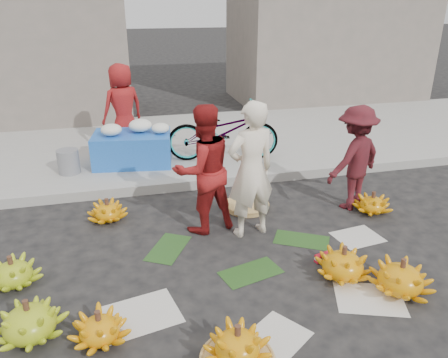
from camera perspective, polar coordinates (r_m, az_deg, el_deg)
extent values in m
plane|color=black|center=(4.98, 3.95, -10.66)|extent=(80.00, 80.00, 0.00)
cube|color=gray|center=(6.83, -1.61, -0.25)|extent=(40.00, 0.25, 0.15)
cube|color=gray|center=(8.77, -4.57, 4.85)|extent=(40.00, 4.00, 0.12)
cube|color=gray|center=(13.03, 13.58, 21.07)|extent=(5.00, 3.00, 5.00)
cylinder|color=#45281B|center=(4.17, -24.44, -14.92)|extent=(0.05, 0.05, 0.12)
cylinder|color=#45281B|center=(3.98, -16.14, -16.97)|extent=(0.05, 0.05, 0.12)
cylinder|color=#45281B|center=(3.56, 1.80, -19.36)|extent=(0.05, 0.05, 0.12)
cylinder|color=#45281B|center=(4.68, 22.37, -10.28)|extent=(0.05, 0.05, 0.12)
cylinder|color=#45281B|center=(4.72, 15.46, -9.12)|extent=(0.05, 0.05, 0.12)
cylinder|color=#45281B|center=(6.24, 18.95, -2.10)|extent=(0.05, 0.05, 0.12)
cylinder|color=#45281B|center=(4.95, -26.14, -9.65)|extent=(0.05, 0.05, 0.12)
cylinder|color=#45281B|center=(5.90, -15.07, -3.03)|extent=(0.05, 0.05, 0.12)
cylinder|color=#AC8348|center=(6.12, 3.01, -3.54)|extent=(0.62, 0.62, 0.07)
cube|color=red|center=(5.07, 12.88, -9.92)|extent=(0.22, 0.12, 0.09)
imported|color=white|center=(5.17, 3.54, 1.13)|extent=(0.68, 0.52, 1.68)
imported|color=#A51C19|center=(5.28, -2.73, 1.23)|extent=(0.92, 0.80, 1.61)
imported|color=maroon|center=(6.15, 16.71, 2.62)|extent=(1.07, 0.87, 1.45)
cube|color=blue|center=(7.50, -11.84, 3.91)|extent=(1.36, 0.96, 0.53)
ellipsoid|color=white|center=(7.34, -14.51, 6.19)|extent=(0.34, 0.34, 0.19)
ellipsoid|color=white|center=(7.45, -10.87, 6.83)|extent=(0.38, 0.38, 0.21)
ellipsoid|color=white|center=(7.32, -8.30, 6.54)|extent=(0.29, 0.29, 0.16)
cylinder|color=slate|center=(7.38, -19.65, 2.16)|extent=(0.34, 0.34, 0.39)
imported|color=#A51C19|center=(8.18, -13.08, 9.13)|extent=(0.90, 0.77, 1.56)
imported|color=gray|center=(7.47, -0.12, 6.24)|extent=(0.95, 1.97, 1.00)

